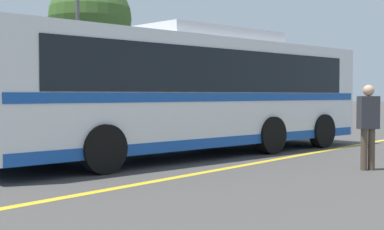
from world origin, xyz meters
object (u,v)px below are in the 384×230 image
object	(u,v)px
parked_car_4	(285,111)
pedestrian_0	(368,121)
tree_2	(90,19)
transit_bus	(192,90)
parked_car_3	(230,115)
street_lamp	(77,8)
parked_car_2	(108,124)

from	to	relation	value
parked_car_4	pedestrian_0	size ratio (longest dim) A/B	2.67
tree_2	parked_car_4	bearing A→B (deg)	-25.70
transit_bus	parked_car_3	world-z (taller)	transit_bus
parked_car_3	street_lamp	world-z (taller)	street_lamp
parked_car_2	transit_bus	bearing A→B (deg)	-10.82
parked_car_3	pedestrian_0	xyz separation A→B (m)	(-6.97, -8.59, 0.29)
transit_bus	parked_car_3	bearing A→B (deg)	-54.01
pedestrian_0	street_lamp	bearing A→B (deg)	-57.84
pedestrian_0	parked_car_4	bearing A→B (deg)	-104.30
parked_car_4	pedestrian_0	distance (m)	14.95
parked_car_2	street_lamp	xyz separation A→B (m)	(0.98, 2.75, 4.05)
transit_bus	pedestrian_0	size ratio (longest dim) A/B	6.75
pedestrian_0	tree_2	xyz separation A→B (m)	(3.36, 13.07, 3.66)
street_lamp	parked_car_4	bearing A→B (deg)	-13.11
parked_car_3	parked_car_4	distance (m)	5.05
parked_car_3	parked_car_4	size ratio (longest dim) A/B	0.83
transit_bus	pedestrian_0	bearing A→B (deg)	-170.47
pedestrian_0	tree_2	bearing A→B (deg)	-65.30
street_lamp	tree_2	bearing A→B (deg)	40.56
transit_bus	street_lamp	xyz separation A→B (m)	(1.60, 6.76, 3.01)
parked_car_4	pedestrian_0	bearing A→B (deg)	122.64
street_lamp	tree_2	distance (m)	2.59
parked_car_2	parked_car_4	size ratio (longest dim) A/B	0.91
transit_bus	tree_2	distance (m)	9.64
transit_bus	parked_car_3	distance (m)	8.26
parked_car_4	street_lamp	xyz separation A→B (m)	(-10.62, 2.47, 3.95)
parked_car_2	pedestrian_0	world-z (taller)	pedestrian_0
parked_car_3	pedestrian_0	bearing A→B (deg)	-39.37
pedestrian_0	tree_2	world-z (taller)	tree_2
parked_car_2	tree_2	xyz separation A→B (m)	(2.95, 4.43, 4.03)
parked_car_2	street_lamp	world-z (taller)	street_lamp
transit_bus	street_lamp	world-z (taller)	street_lamp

